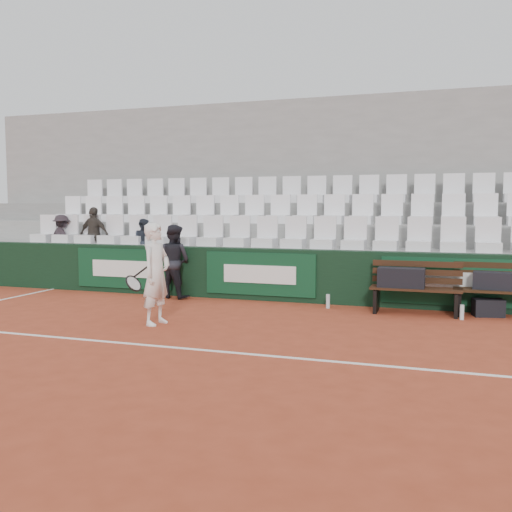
# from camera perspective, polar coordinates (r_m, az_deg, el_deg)

# --- Properties ---
(ground) EXTENTS (80.00, 80.00, 0.00)m
(ground) POSITION_cam_1_polar(r_m,az_deg,el_deg) (7.47, -7.50, -9.15)
(ground) COLOR #A23E24
(ground) RESTS_ON ground
(court_baseline) EXTENTS (18.00, 0.06, 0.01)m
(court_baseline) POSITION_cam_1_polar(r_m,az_deg,el_deg) (7.47, -7.50, -9.12)
(court_baseline) COLOR white
(court_baseline) RESTS_ON ground
(back_barrier) EXTENTS (18.00, 0.34, 1.00)m
(back_barrier) POSITION_cam_1_polar(r_m,az_deg,el_deg) (11.03, 1.97, -1.88)
(back_barrier) COLOR black
(back_barrier) RESTS_ON ground
(grandstand_tier_front) EXTENTS (18.00, 0.95, 1.00)m
(grandstand_tier_front) POSITION_cam_1_polar(r_m,az_deg,el_deg) (11.65, 2.54, -1.52)
(grandstand_tier_front) COLOR gray
(grandstand_tier_front) RESTS_ON ground
(grandstand_tier_mid) EXTENTS (18.00, 0.95, 1.45)m
(grandstand_tier_mid) POSITION_cam_1_polar(r_m,az_deg,el_deg) (12.54, 3.75, -0.03)
(grandstand_tier_mid) COLOR #989895
(grandstand_tier_mid) RESTS_ON ground
(grandstand_tier_back) EXTENTS (18.00, 0.95, 1.90)m
(grandstand_tier_back) POSITION_cam_1_polar(r_m,az_deg,el_deg) (13.44, 4.80, 1.26)
(grandstand_tier_back) COLOR gray
(grandstand_tier_back) RESTS_ON ground
(grandstand_rear_wall) EXTENTS (18.00, 0.30, 4.40)m
(grandstand_rear_wall) POSITION_cam_1_polar(r_m,az_deg,el_deg) (14.03, 5.45, 6.52)
(grandstand_rear_wall) COLOR gray
(grandstand_rear_wall) RESTS_ON ground
(seat_row_front) EXTENTS (11.90, 0.44, 0.63)m
(seat_row_front) POSITION_cam_1_polar(r_m,az_deg,el_deg) (11.42, 2.31, 2.45)
(seat_row_front) COLOR silver
(seat_row_front) RESTS_ON grandstand_tier_front
(seat_row_mid) EXTENTS (11.90, 0.44, 0.63)m
(seat_row_mid) POSITION_cam_1_polar(r_m,az_deg,el_deg) (12.32, 3.57, 4.73)
(seat_row_mid) COLOR white
(seat_row_mid) RESTS_ON grandstand_tier_mid
(seat_row_back) EXTENTS (11.90, 0.44, 0.63)m
(seat_row_back) POSITION_cam_1_polar(r_m,az_deg,el_deg) (13.25, 4.66, 6.68)
(seat_row_back) COLOR silver
(seat_row_back) RESTS_ON grandstand_tier_back
(bench_left) EXTENTS (1.50, 0.56, 0.45)m
(bench_left) POSITION_cam_1_polar(r_m,az_deg,el_deg) (10.04, 15.65, -4.34)
(bench_left) COLOR #351C0F
(bench_left) RESTS_ON ground
(bench_right) EXTENTS (1.50, 0.56, 0.45)m
(bench_right) POSITION_cam_1_polar(r_m,az_deg,el_deg) (10.25, 23.29, -4.37)
(bench_right) COLOR black
(bench_right) RESTS_ON ground
(sports_bag_left) EXTENTS (0.77, 0.34, 0.33)m
(sports_bag_left) POSITION_cam_1_polar(r_m,az_deg,el_deg) (9.97, 14.32, -2.11)
(sports_bag_left) COLOR black
(sports_bag_left) RESTS_ON bench_left
(sports_bag_right) EXTENTS (0.65, 0.35, 0.29)m
(sports_bag_right) POSITION_cam_1_polar(r_m,az_deg,el_deg) (10.20, 22.64, -2.30)
(sports_bag_right) COLOR black
(sports_bag_right) RESTS_ON bench_right
(sports_bag_ground) EXTENTS (0.53, 0.39, 0.29)m
(sports_bag_ground) POSITION_cam_1_polar(r_m,az_deg,el_deg) (10.23, 22.21, -4.81)
(sports_bag_ground) COLOR black
(sports_bag_ground) RESTS_ON ground
(water_bottle_near) EXTENTS (0.07, 0.07, 0.25)m
(water_bottle_near) POSITION_cam_1_polar(r_m,az_deg,el_deg) (10.30, 7.21, -4.51)
(water_bottle_near) COLOR silver
(water_bottle_near) RESTS_ON ground
(water_bottle_far) EXTENTS (0.07, 0.07, 0.24)m
(water_bottle_far) POSITION_cam_1_polar(r_m,az_deg,el_deg) (9.78, 19.90, -5.31)
(water_bottle_far) COLOR silver
(water_bottle_far) RESTS_ON ground
(tennis_player) EXTENTS (0.72, 0.62, 1.57)m
(tennis_player) POSITION_cam_1_polar(r_m,az_deg,el_deg) (8.89, -9.97, -1.78)
(tennis_player) COLOR white
(tennis_player) RESTS_ON ground
(ball_kid) EXTENTS (0.81, 0.69, 1.46)m
(ball_kid) POSITION_cam_1_polar(r_m,az_deg,el_deg) (11.44, -8.21, -0.52)
(ball_kid) COLOR black
(ball_kid) RESTS_ON ground
(spectator_a) EXTENTS (0.79, 0.62, 1.08)m
(spectator_a) POSITION_cam_1_polar(r_m,az_deg,el_deg) (13.87, -18.89, 3.57)
(spectator_a) COLOR black
(spectator_a) RESTS_ON grandstand_tier_front
(spectator_b) EXTENTS (0.74, 0.33, 1.26)m
(spectator_b) POSITION_cam_1_polar(r_m,az_deg,el_deg) (13.35, -15.91, 3.98)
(spectator_b) COLOR #37322C
(spectator_b) RESTS_ON grandstand_tier_front
(spectator_c) EXTENTS (0.59, 0.53, 1.00)m
(spectator_c) POSITION_cam_1_polar(r_m,az_deg,el_deg) (12.68, -11.20, 3.46)
(spectator_c) COLOR #202630
(spectator_c) RESTS_ON grandstand_tier_front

